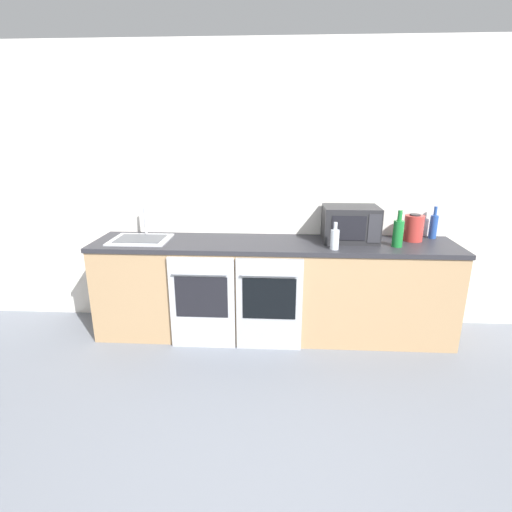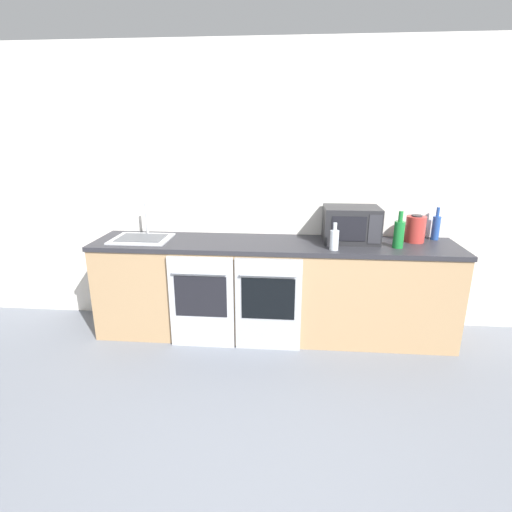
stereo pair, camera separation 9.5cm
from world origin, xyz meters
TOP-DOWN VIEW (x-y plane):
  - wall_back at (0.00, 2.42)m, footprint 10.00×0.06m
  - counter_back at (0.00, 2.09)m, footprint 3.23×0.63m
  - oven_left at (-0.60, 1.77)m, footprint 0.56×0.06m
  - oven_right at (-0.03, 1.77)m, footprint 0.56×0.06m
  - microwave at (0.68, 2.18)m, footprint 0.48×0.36m
  - bottle_blue at (1.46, 2.31)m, footprint 0.07×0.07m
  - bottle_green at (1.06, 2.01)m, footprint 0.09×0.09m
  - bottle_clear at (0.51, 1.89)m, footprint 0.07×0.07m
  - kettle at (1.25, 2.22)m, footprint 0.17×0.17m
  - sink at (-1.20, 2.08)m, footprint 0.52×0.41m

SIDE VIEW (x-z plane):
  - oven_left at x=-0.60m, z-range 0.01..0.84m
  - oven_right at x=-0.03m, z-range 0.01..0.84m
  - counter_back at x=0.00m, z-range 0.00..0.89m
  - sink at x=-1.20m, z-range 0.75..1.06m
  - bottle_clear at x=0.51m, z-range 0.86..1.09m
  - bottle_blue at x=1.46m, z-range 0.86..1.15m
  - kettle at x=1.25m, z-range 0.88..1.13m
  - bottle_green at x=1.06m, z-range 0.85..1.17m
  - microwave at x=0.68m, z-range 0.89..1.20m
  - wall_back at x=0.00m, z-range 0.00..2.60m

